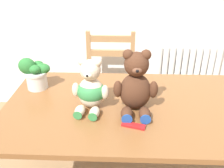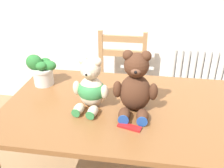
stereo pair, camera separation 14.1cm
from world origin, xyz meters
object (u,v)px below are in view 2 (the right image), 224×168
Objects in this scene: teddy_bear_left at (91,88)px; potted_plant at (42,70)px; chocolate_bar at (129,127)px; teddy_bear_right at (135,87)px; wooden_chair_behind at (120,84)px.

teddy_bear_left is 0.46m from potted_plant.
potted_plant reaches higher than chocolate_bar.
potted_plant is (-0.65, 0.24, -0.05)m from teddy_bear_right.
wooden_chair_behind is 0.95m from teddy_bear_left.
wooden_chair_behind is at bearing 99.59° from chocolate_bar.
teddy_bear_right reaches higher than potted_plant.
teddy_bear_right is at bearing 85.79° from chocolate_bar.
potted_plant reaches higher than wooden_chair_behind.
teddy_bear_left is 0.32m from chocolate_bar.
teddy_bear_right is at bearing 102.28° from wooden_chair_behind.
wooden_chair_behind is 0.98m from teddy_bear_right.
chocolate_bar is (0.24, -0.18, -0.12)m from teddy_bear_left.
teddy_bear_right reaches higher than teddy_bear_left.
teddy_bear_right is at bearing -173.15° from teddy_bear_left.
teddy_bear_right is 2.89× the size of chocolate_bar.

